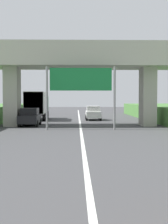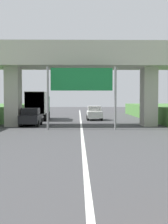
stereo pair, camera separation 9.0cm
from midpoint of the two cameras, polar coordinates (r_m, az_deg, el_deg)
lane_centre_stripe at (r=23.43m, az=-0.25°, el=-3.98°), size 0.20×93.75×0.01m
overpass_bridge at (r=30.17m, az=-0.43°, el=8.68°), size 40.00×4.80×7.81m
overhead_highway_sign at (r=26.22m, az=-0.34°, el=5.27°), size 5.88×0.18×5.31m
truck_green at (r=38.89m, az=-8.30°, el=1.42°), size 2.44×7.30×3.44m
car_white at (r=38.17m, az=1.97°, el=-0.19°), size 1.86×4.10×1.72m
car_black at (r=30.42m, az=-9.61°, el=-0.91°), size 1.86×4.10×1.72m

